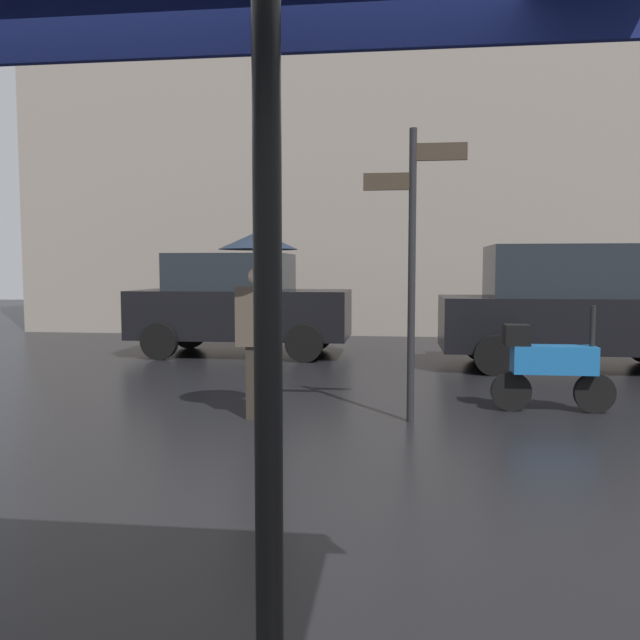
% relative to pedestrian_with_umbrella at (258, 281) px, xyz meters
% --- Properties ---
extents(ground_plane, '(60.00, 60.00, 0.00)m').
position_rel_pedestrian_with_umbrella_xyz_m(ground_plane, '(0.64, -4.00, -1.51)').
color(ground_plane, black).
extents(pedestrian_with_umbrella, '(0.87, 0.87, 2.06)m').
position_rel_pedestrian_with_umbrella_xyz_m(pedestrian_with_umbrella, '(0.00, 0.00, 0.00)').
color(pedestrian_with_umbrella, '#2A241E').
rests_on(pedestrian_with_umbrella, ground).
extents(parked_scooter, '(1.39, 0.32, 1.23)m').
position_rel_pedestrian_with_umbrella_xyz_m(parked_scooter, '(3.25, 0.73, -0.96)').
color(parked_scooter, black).
rests_on(parked_scooter, ground).
extents(parked_car_left, '(4.38, 1.82, 2.04)m').
position_rel_pedestrian_with_umbrella_xyz_m(parked_car_left, '(4.36, 4.11, -0.50)').
color(parked_car_left, black).
rests_on(parked_car_left, ground).
extents(parked_car_right, '(4.10, 1.91, 1.94)m').
position_rel_pedestrian_with_umbrella_xyz_m(parked_car_right, '(-1.52, 5.23, -0.52)').
color(parked_car_right, black).
rests_on(parked_car_right, ground).
extents(street_signpost, '(1.08, 0.08, 3.12)m').
position_rel_pedestrian_with_umbrella_xyz_m(street_signpost, '(1.66, 0.05, 0.37)').
color(street_signpost, black).
rests_on(street_signpost, ground).
extents(building_block, '(17.76, 2.67, 15.92)m').
position_rel_pedestrian_with_umbrella_xyz_m(building_block, '(0.64, 10.32, 6.45)').
color(building_block, gray).
rests_on(building_block, ground).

